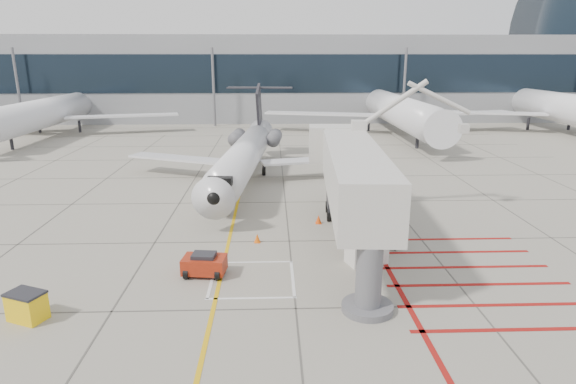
{
  "coord_description": "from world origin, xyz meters",
  "views": [
    {
      "loc": [
        -0.97,
        -22.87,
        10.65
      ],
      "look_at": [
        0.0,
        6.0,
        2.5
      ],
      "focal_mm": 30.0,
      "sensor_mm": 36.0,
      "label": 1
    }
  ],
  "objects_px": {
    "jet_bridge": "(355,185)",
    "spill_bin": "(27,306)",
    "pushback_tug": "(204,264)",
    "regional_jet": "(239,144)"
  },
  "relations": [
    {
      "from": "pushback_tug",
      "to": "spill_bin",
      "type": "height_order",
      "value": "spill_bin"
    },
    {
      "from": "jet_bridge",
      "to": "pushback_tug",
      "type": "bearing_deg",
      "value": -156.83
    },
    {
      "from": "pushback_tug",
      "to": "spill_bin",
      "type": "bearing_deg",
      "value": -142.73
    },
    {
      "from": "pushback_tug",
      "to": "spill_bin",
      "type": "distance_m",
      "value": 7.94
    },
    {
      "from": "pushback_tug",
      "to": "spill_bin",
      "type": "relative_size",
      "value": 1.45
    },
    {
      "from": "regional_jet",
      "to": "spill_bin",
      "type": "bearing_deg",
      "value": -105.46
    },
    {
      "from": "jet_bridge",
      "to": "pushback_tug",
      "type": "xyz_separation_m",
      "value": [
        -7.95,
        -2.83,
        -3.26
      ]
    },
    {
      "from": "jet_bridge",
      "to": "spill_bin",
      "type": "height_order",
      "value": "jet_bridge"
    },
    {
      "from": "jet_bridge",
      "to": "pushback_tug",
      "type": "height_order",
      "value": "jet_bridge"
    },
    {
      "from": "jet_bridge",
      "to": "pushback_tug",
      "type": "distance_m",
      "value": 9.05
    }
  ]
}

